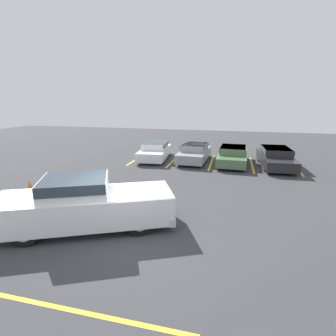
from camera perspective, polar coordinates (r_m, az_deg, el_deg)
ground_plane at (r=9.09m, az=-9.56°, el=-13.54°), size 60.00×60.00×0.00m
stall_stripe_a at (r=19.60m, az=-6.57°, el=2.09°), size 0.12×4.47×0.01m
stall_stripe_b at (r=18.84m, az=1.18°, el=1.67°), size 0.12×4.47×0.01m
stall_stripe_c at (r=18.45m, az=9.41°, el=1.19°), size 0.12×4.47×0.01m
stall_stripe_d at (r=18.45m, az=17.81°, el=0.67°), size 0.12×4.47×0.01m
stall_stripe_e at (r=18.85m, az=26.04°, el=0.15°), size 0.12×4.47×0.01m
aisle_stripe_foreground at (r=7.43m, az=-31.40°, el=-22.79°), size 8.57×0.12×0.01m
pickup_truck at (r=9.27m, az=-17.36°, el=-7.33°), size 6.04×4.19×1.81m
parked_sedan_a at (r=19.21m, az=-2.87°, el=3.86°), size 2.21×4.47×1.20m
parked_sedan_b at (r=18.60m, az=5.79°, el=3.46°), size 2.01×4.32×1.22m
parked_sedan_c at (r=18.25m, az=13.90°, el=2.83°), size 2.01×4.46×1.19m
parked_sedan_d at (r=18.40m, az=22.39°, el=2.33°), size 2.07×4.81×1.24m
traffic_cone at (r=14.39m, az=-27.84°, el=-3.42°), size 0.39×0.39×0.46m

